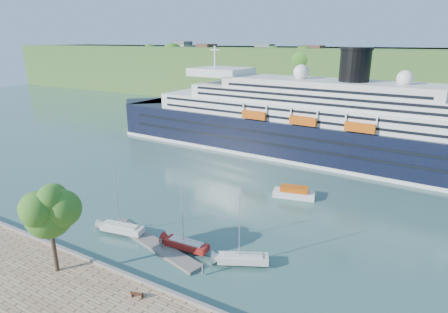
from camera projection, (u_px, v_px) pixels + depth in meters
ground at (118, 277)px, 45.21m from camera, size 400.00×400.00×0.00m
far_hillside at (362, 77)px, 161.39m from camera, size 400.00×50.00×24.00m
quay_coping at (115, 270)px, 44.70m from camera, size 220.00×0.50×0.30m
cruise_ship at (299, 103)px, 89.80m from camera, size 116.30×21.83×25.98m
park_bench at (137, 294)px, 40.04m from camera, size 1.48×0.90×0.89m
promenade_tree at (51, 226)px, 43.07m from camera, size 7.21×7.21×11.93m
floating_pontoon at (152, 243)px, 52.38m from camera, size 18.71×6.76×0.42m
sailboat_white_near at (120, 205)px, 53.76m from camera, size 7.53×3.30×9.41m
sailboat_red at (186, 221)px, 49.56m from camera, size 7.02×2.27×8.95m
sailboat_white_far at (243, 233)px, 46.25m from camera, size 7.23×4.92×9.16m
tender_launch at (294, 192)px, 67.80m from camera, size 7.89×4.18×2.07m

